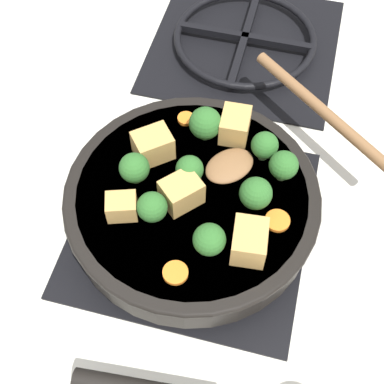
{
  "coord_description": "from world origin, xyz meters",
  "views": [
    {
      "loc": [
        0.09,
        -0.35,
        0.63
      ],
      "look_at": [
        0.0,
        0.0,
        0.08
      ],
      "focal_mm": 50.0,
      "sensor_mm": 36.0,
      "label": 1
    }
  ],
  "objects": [
    {
      "name": "ground_plane",
      "position": [
        0.0,
        0.0,
        0.0
      ],
      "size": [
        2.4,
        2.4,
        0.0
      ],
      "primitive_type": "plane",
      "color": "silver"
    },
    {
      "name": "front_burner_grate",
      "position": [
        0.0,
        0.0,
        0.01
      ],
      "size": [
        0.31,
        0.31,
        0.03
      ],
      "color": "black",
      "rests_on": "ground_plane"
    },
    {
      "name": "rear_burner_grate",
      "position": [
        0.0,
        0.36,
        0.01
      ],
      "size": [
        0.31,
        0.31,
        0.03
      ],
      "color": "black",
      "rests_on": "ground_plane"
    },
    {
      "name": "skillet_pan",
      "position": [
        0.0,
        -0.0,
        0.05
      ],
      "size": [
        0.32,
        0.42,
        0.05
      ],
      "color": "black",
      "rests_on": "front_burner_grate"
    },
    {
      "name": "wooden_spoon",
      "position": [
        0.1,
        0.12,
        0.08
      ],
      "size": [
        0.24,
        0.25,
        0.02
      ],
      "color": "brown",
      "rests_on": "skillet_pan"
    },
    {
      "name": "tofu_cube_center_large",
      "position": [
        0.08,
        -0.06,
        0.09
      ],
      "size": [
        0.04,
        0.05,
        0.04
      ],
      "primitive_type": "cube",
      "rotation": [
        0.0,
        0.0,
        4.8
      ],
      "color": "tan",
      "rests_on": "skillet_pan"
    },
    {
      "name": "tofu_cube_near_handle",
      "position": [
        -0.07,
        -0.05,
        0.09
      ],
      "size": [
        0.04,
        0.04,
        0.03
      ],
      "primitive_type": "cube",
      "rotation": [
        0.0,
        0.0,
        0.32
      ],
      "color": "tan",
      "rests_on": "skillet_pan"
    },
    {
      "name": "tofu_cube_east_chunk",
      "position": [
        -0.01,
        -0.01,
        0.09
      ],
      "size": [
        0.06,
        0.06,
        0.04
      ],
      "primitive_type": "cube",
      "rotation": [
        0.0,
        0.0,
        3.97
      ],
      "color": "tan",
      "rests_on": "skillet_pan"
    },
    {
      "name": "tofu_cube_west_chunk",
      "position": [
        0.03,
        0.1,
        0.09
      ],
      "size": [
        0.04,
        0.05,
        0.04
      ],
      "primitive_type": "cube",
      "rotation": [
        0.0,
        0.0,
        4.75
      ],
      "color": "tan",
      "rests_on": "skillet_pan"
    },
    {
      "name": "tofu_cube_back_piece",
      "position": [
        -0.06,
        0.04,
        0.09
      ],
      "size": [
        0.06,
        0.06,
        0.04
      ],
      "primitive_type": "cube",
      "rotation": [
        0.0,
        0.0,
        3.83
      ],
      "color": "tan",
      "rests_on": "skillet_pan"
    },
    {
      "name": "broccoli_floret_near_spoon",
      "position": [
        0.08,
        0.08,
        0.1
      ],
      "size": [
        0.04,
        0.04,
        0.04
      ],
      "color": "#709956",
      "rests_on": "skillet_pan"
    },
    {
      "name": "broccoli_floret_center_top",
      "position": [
        0.04,
        -0.07,
        0.1
      ],
      "size": [
        0.04,
        0.04,
        0.05
      ],
      "color": "#709956",
      "rests_on": "skillet_pan"
    },
    {
      "name": "broccoli_floret_east_rim",
      "position": [
        -0.07,
        0.0,
        0.1
      ],
      "size": [
        0.04,
        0.04,
        0.05
      ],
      "color": "#709956",
      "rests_on": "skillet_pan"
    },
    {
      "name": "broccoli_floret_west_rim",
      "position": [
        0.08,
        0.0,
        0.1
      ],
      "size": [
        0.04,
        0.04,
        0.05
      ],
      "color": "#709956",
      "rests_on": "skillet_pan"
    },
    {
      "name": "broccoli_floret_north_edge",
      "position": [
        -0.01,
        0.02,
        0.1
      ],
      "size": [
        0.03,
        0.03,
        0.04
      ],
      "color": "#709956",
      "rests_on": "skillet_pan"
    },
    {
      "name": "broccoli_floret_south_cluster",
      "position": [
        -0.04,
        -0.05,
        0.1
      ],
      "size": [
        0.04,
        0.04,
        0.04
      ],
      "color": "#709956",
      "rests_on": "skillet_pan"
    },
    {
      "name": "broccoli_floret_mid_floret",
      "position": [
        -0.01,
        0.09,
        0.1
      ],
      "size": [
        0.04,
        0.04,
        0.05
      ],
      "color": "#709956",
      "rests_on": "skillet_pan"
    },
    {
      "name": "broccoli_floret_small_inner",
      "position": [
        0.1,
        0.05,
        0.1
      ],
      "size": [
        0.04,
        0.04,
        0.04
      ],
      "color": "#709956",
      "rests_on": "skillet_pan"
    },
    {
      "name": "carrot_slice_orange_thin",
      "position": [
        -0.04,
        0.11,
        0.08
      ],
      "size": [
        0.02,
        0.02,
        0.01
      ],
      "primitive_type": "cylinder",
      "color": "orange",
      "rests_on": "skillet_pan"
    },
    {
      "name": "carrot_slice_near_center",
      "position": [
        0.11,
        -0.02,
        0.08
      ],
      "size": [
        0.03,
        0.03,
        0.01
      ],
      "primitive_type": "cylinder",
      "color": "orange",
      "rests_on": "skillet_pan"
    },
    {
      "name": "carrot_slice_edge_slice",
      "position": [
        0.01,
        -0.11,
        0.08
      ],
      "size": [
        0.03,
        0.03,
        0.01
      ],
      "primitive_type": "cylinder",
      "color": "orange",
      "rests_on": "skillet_pan"
    }
  ]
}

